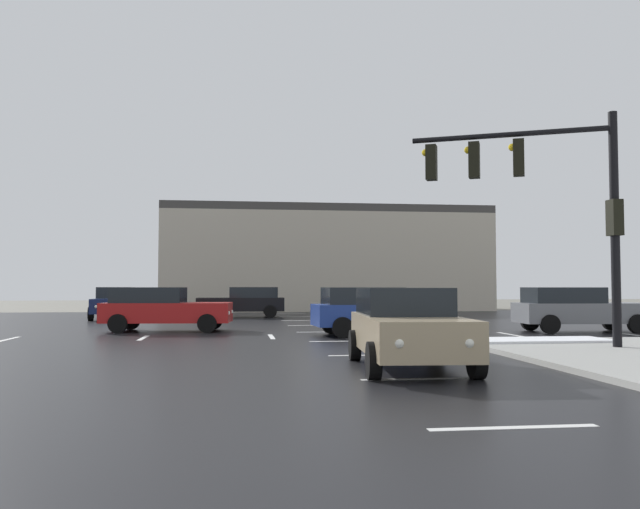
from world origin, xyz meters
The scene contains 12 objects.
ground_plane centered at (0.00, 0.00, 0.00)m, with size 120.00×120.00×0.00m, color slate.
road_asphalt centered at (0.00, 0.00, 0.01)m, with size 44.00×44.00×0.02m, color black.
snow_strip_curbside centered at (5.00, -4.00, 0.17)m, with size 4.00×1.60×0.06m, color white.
lane_markings centered at (1.20, -1.38, 0.02)m, with size 36.15×36.15×0.01m.
traffic_signal_mast centered at (4.69, -5.24, 4.19)m, with size 4.74×2.37×5.87m.
strip_building_background centered at (2.99, 24.36, 3.50)m, with size 21.76×8.00×7.00m.
sedan_black centered at (-2.71, 13.64, 0.85)m, with size 4.56×2.08×1.58m.
sedan_blue centered at (1.47, 0.13, 0.85)m, with size 4.61×2.21×1.58m.
sedan_grey centered at (8.84, 0.84, 0.85)m, with size 4.63×2.26×1.58m.
sedan_navy centered at (-9.10, 12.72, 0.85)m, with size 2.26×4.63×1.58m.
sedan_red centered at (-5.75, 3.08, 0.85)m, with size 4.65×2.34×1.58m.
sedan_tan centered at (0.24, -8.38, 0.85)m, with size 2.29×4.64×1.58m.
Camera 1 is at (-3.15, -21.25, 1.62)m, focal length 37.12 mm.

